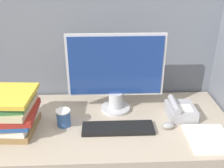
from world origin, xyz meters
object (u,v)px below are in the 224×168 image
(keyboard, at_px, (118,128))
(desk_telephone, at_px, (180,111))
(book_stack, at_px, (14,112))
(coffee_cup, at_px, (64,118))
(monitor, at_px, (116,74))
(mouse, at_px, (168,126))

(keyboard, xyz_separation_m, desk_telephone, (0.38, 0.12, 0.03))
(book_stack, bearing_deg, coffee_cup, 6.99)
(monitor, height_order, desk_telephone, monitor)
(coffee_cup, height_order, book_stack, book_stack)
(keyboard, distance_m, mouse, 0.28)
(mouse, relative_size, desk_telephone, 0.37)
(monitor, relative_size, keyboard, 1.45)
(book_stack, bearing_deg, mouse, -1.63)
(mouse, xyz_separation_m, coffee_cup, (-0.59, 0.06, 0.03))
(mouse, height_order, coffee_cup, coffee_cup)
(keyboard, relative_size, mouse, 5.85)
(monitor, relative_size, desk_telephone, 3.14)
(book_stack, bearing_deg, monitor, 19.05)
(keyboard, distance_m, coffee_cup, 0.31)
(keyboard, bearing_deg, book_stack, 177.30)
(keyboard, xyz_separation_m, book_stack, (-0.56, 0.03, 0.10))
(monitor, xyz_separation_m, desk_telephone, (0.38, -0.10, -0.20))
(mouse, height_order, desk_telephone, desk_telephone)
(coffee_cup, bearing_deg, monitor, 28.10)
(book_stack, xyz_separation_m, desk_telephone, (0.94, 0.10, -0.07))
(coffee_cup, bearing_deg, keyboard, -10.77)
(desk_telephone, bearing_deg, book_stack, -174.15)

